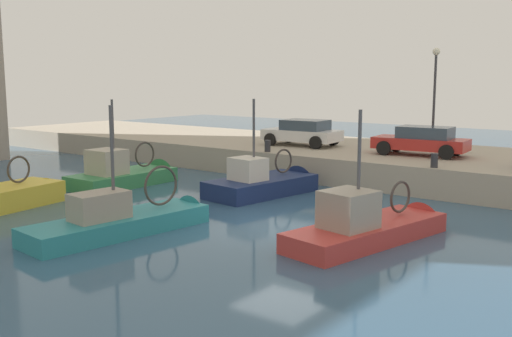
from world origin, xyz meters
TOP-DOWN VIEW (x-y plane):
  - water_surface at (0.00, 0.00)m, footprint 80.00×80.00m
  - quay_wall at (11.50, 0.00)m, footprint 9.00×56.00m
  - fishing_boat_red at (0.49, -2.89)m, footprint 6.52×2.86m
  - fishing_boat_navy at (4.22, 3.66)m, footprint 5.66×2.84m
  - fishing_boat_teal at (-3.20, 3.47)m, footprint 6.70×2.42m
  - fishing_boat_green at (2.18, 9.74)m, footprint 5.52×2.31m
  - parked_car_red at (10.50, -0.21)m, footprint 2.11×4.19m
  - parked_car_white at (10.47, 6.07)m, footprint 2.26×3.95m
  - mooring_bollard_south at (7.35, -2.00)m, footprint 0.28×0.28m
  - mooring_bollard_mid at (7.35, 6.00)m, footprint 0.28×0.28m
  - quay_streetlamp at (13.00, 0.26)m, footprint 0.36×0.36m

SIDE VIEW (x-z plane):
  - water_surface at x=0.00m, z-range 0.00..0.00m
  - fishing_boat_navy at x=4.22m, z-range -2.28..2.50m
  - fishing_boat_teal at x=-3.20m, z-range -2.20..2.44m
  - fishing_boat_red at x=0.49m, z-range -2.13..2.44m
  - fishing_boat_green at x=2.18m, z-range -2.17..2.49m
  - quay_wall at x=11.50m, z-range 0.00..1.20m
  - mooring_bollard_south at x=7.35m, z-range 1.20..1.75m
  - mooring_bollard_mid at x=7.35m, z-range 1.20..1.75m
  - parked_car_red at x=10.50m, z-range 1.22..2.52m
  - parked_car_white at x=10.47m, z-range 1.22..2.55m
  - quay_streetlamp at x=13.00m, z-range 2.04..6.87m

